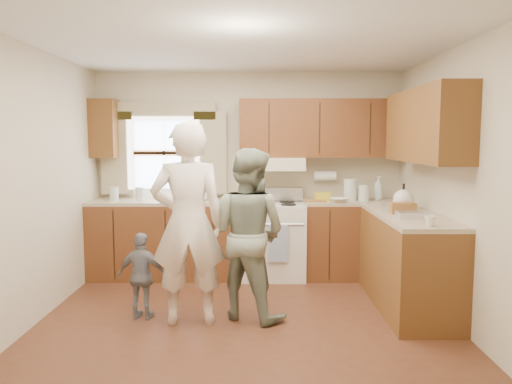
{
  "coord_description": "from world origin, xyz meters",
  "views": [
    {
      "loc": [
        0.11,
        -4.52,
        1.67
      ],
      "look_at": [
        0.1,
        0.4,
        1.15
      ],
      "focal_mm": 35.0,
      "sensor_mm": 36.0,
      "label": 1
    }
  ],
  "objects_px": {
    "stove": "(273,239)",
    "woman_right": "(248,234)",
    "child": "(142,276)",
    "woman_left": "(188,223)"
  },
  "relations": [
    {
      "from": "stove",
      "to": "woman_right",
      "type": "distance_m",
      "value": 1.44
    },
    {
      "from": "woman_right",
      "to": "child",
      "type": "distance_m",
      "value": 1.06
    },
    {
      "from": "woman_right",
      "to": "child",
      "type": "xyz_separation_m",
      "value": [
        -0.98,
        -0.06,
        -0.39
      ]
    },
    {
      "from": "child",
      "to": "stove",
      "type": "bearing_deg",
      "value": -120.29
    },
    {
      "from": "woman_left",
      "to": "child",
      "type": "distance_m",
      "value": 0.69
    },
    {
      "from": "stove",
      "to": "woman_right",
      "type": "relative_size",
      "value": 0.67
    },
    {
      "from": "woman_left",
      "to": "child",
      "type": "bearing_deg",
      "value": -17.34
    },
    {
      "from": "child",
      "to": "woman_left",
      "type": "bearing_deg",
      "value": 179.14
    },
    {
      "from": "woman_left",
      "to": "stove",
      "type": "bearing_deg",
      "value": -123.46
    },
    {
      "from": "woman_right",
      "to": "stove",
      "type": "bearing_deg",
      "value": -71.5
    }
  ]
}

